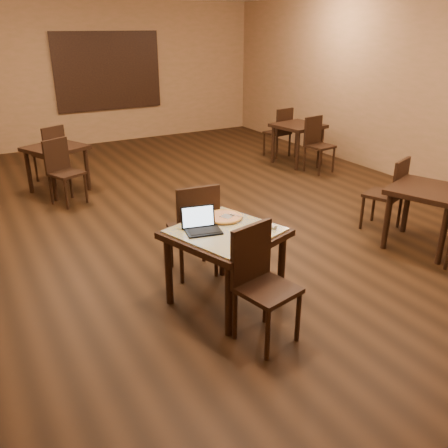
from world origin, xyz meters
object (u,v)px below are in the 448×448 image
laptop (201,224)px  other_table_b_chair_far (52,151)px  chair_main_far (195,225)px  other_table_c_chair_far (390,190)px  other_table_a (298,131)px  chair_main_near (260,277)px  other_table_a_chair_far (280,130)px  pizza_pan (224,218)px  other_table_b (56,154)px  other_table_c (427,198)px  tiled_table (225,240)px  other_table_a_chair_near (317,141)px  other_table_b_chair_near (62,168)px

laptop → other_table_b_chair_far: 4.68m
chair_main_far → other_table_c_chair_far: bearing=-175.9°
other_table_a → other_table_c_chair_far: bearing=-115.1°
other_table_b_chair_far → other_table_c_chair_far: other_table_c_chair_far is taller
chair_main_far → laptop: size_ratio=2.91×
chair_main_near → other_table_a_chair_far: bearing=40.0°
pizza_pan → other_table_c_chair_far: size_ratio=0.34×
other_table_b → other_table_b_chair_far: 0.57m
other_table_a → other_table_a_chair_far: bearing=80.6°
pizza_pan → other_table_b: 4.03m
other_table_a → other_table_c_chair_far: size_ratio=0.95×
other_table_a_chair_far → other_table_b: bearing=-7.7°
other_table_a → other_table_c: other_table_a is taller
tiled_table → chair_main_far: bearing=72.6°
chair_main_far → other_table_a_chair_near: chair_main_far is taller
chair_main_near → other_table_c: chair_main_near is taller
other_table_a_chair_far → chair_main_far: bearing=36.2°
other_table_b_chair_near → other_table_c: (3.39, -3.71, 0.08)m
other_table_b → tiled_table: bearing=-105.4°
other_table_a_chair_far → laptop: bearing=38.6°
chair_main_far → other_table_b_chair_near: 3.09m
other_table_a_chair_far → other_table_c_chair_far: size_ratio=1.02×
tiled_table → pizza_pan: (0.12, 0.24, 0.11)m
chair_main_far → other_table_b_chair_far: (-0.64, 4.14, -0.04)m
tiled_table → other_table_a_chair_far: size_ratio=1.18×
chair_main_near → laptop: 0.78m
other_table_a → other_table_a_chair_near: size_ratio=0.93×
other_table_b → other_table_c: other_table_c is taller
chair_main_far → other_table_a_chair_near: size_ratio=1.05×
chair_main_far → chair_main_near: bearing=96.5°
other_table_b → other_table_a: bearing=-31.7°
other_table_c_chair_far → tiled_table: bearing=-10.6°
laptop → other_table_a_chair_near: other_table_a_chair_near is taller
tiled_table → chair_main_far: (-0.01, 0.61, -0.08)m
other_table_a_chair_near → other_table_b: other_table_a_chair_near is taller
laptop → other_table_b_chair_near: size_ratio=0.37×
other_table_a_chair_far → other_table_b: size_ratio=0.94×
other_table_a → other_table_b_chair_near: (-4.38, -0.02, -0.09)m
tiled_table → other_table_b: size_ratio=1.11×
pizza_pan → other_table_b_chair_far: (-0.77, 4.51, -0.23)m
tiled_table → laptop: 0.27m
other_table_b_chair_near → other_table_c: bearing=-72.2°
chair_main_near → chair_main_far: size_ratio=0.98×
tiled_table → chair_main_near: size_ratio=1.15×
laptop → other_table_c: size_ratio=0.35×
tiled_table → other_table_c_chair_far: bearing=-8.4°
other_table_a_chair_far → other_table_b: other_table_a_chair_far is taller
other_table_a → tiled_table: bearing=-143.3°
other_table_b_chair_near → other_table_a: bearing=-24.3°
other_table_c_chair_far → other_table_a: bearing=-127.6°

